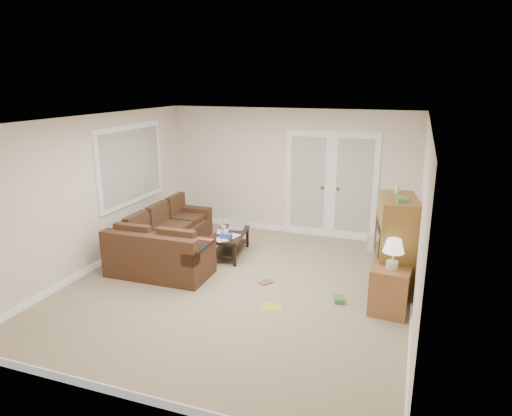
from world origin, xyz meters
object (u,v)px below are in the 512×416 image
at_px(tv_armoire, 395,247).
at_px(sectional_sofa, 165,243).
at_px(side_cabinet, 390,287).
at_px(coffee_table, 230,243).

bearing_deg(tv_armoire, sectional_sofa, 169.48).
bearing_deg(side_cabinet, tv_armoire, 95.52).
height_order(sectional_sofa, tv_armoire, tv_armoire).
relative_size(sectional_sofa, tv_armoire, 1.58).
xyz_separation_m(sectional_sofa, tv_armoire, (3.79, -0.07, 0.44)).
bearing_deg(sectional_sofa, coffee_table, 30.13).
relative_size(tv_armoire, side_cabinet, 1.51).
distance_m(coffee_table, tv_armoire, 2.94).
height_order(coffee_table, side_cabinet, side_cabinet).
distance_m(sectional_sofa, coffee_table, 1.14).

